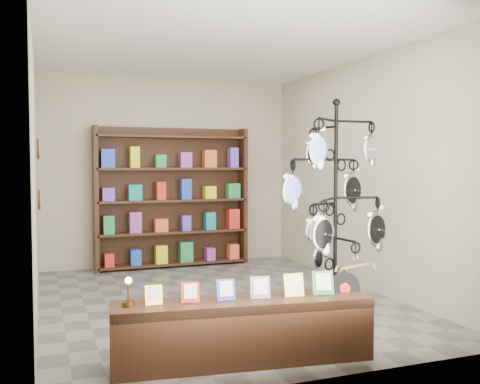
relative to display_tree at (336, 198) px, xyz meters
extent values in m
plane|color=slate|center=(-0.69, 1.54, -1.30)|extent=(5.00, 5.00, 0.00)
plane|color=#C3B59D|center=(-0.69, 4.04, 0.20)|extent=(4.00, 0.00, 4.00)
plane|color=#C3B59D|center=(-0.69, -0.96, 0.20)|extent=(4.00, 0.00, 4.00)
plane|color=#C3B59D|center=(-2.69, 1.54, 0.20)|extent=(0.00, 5.00, 5.00)
plane|color=#C3B59D|center=(1.31, 1.54, 0.20)|extent=(0.00, 5.00, 5.00)
plane|color=white|center=(-0.69, 1.54, 1.70)|extent=(5.00, 5.00, 0.00)
cylinder|color=black|center=(0.00, 0.00, -1.28)|extent=(0.56, 0.56, 0.03)
cylinder|color=black|center=(0.00, 0.00, -0.20)|extent=(0.05, 0.05, 2.19)
sphere|color=black|center=(0.00, 0.00, 0.91)|extent=(0.07, 0.07, 0.07)
ellipsoid|color=silver|center=(-0.06, 0.22, -0.61)|extent=(0.12, 0.07, 0.23)
cube|color=tan|center=(0.03, -0.31, -0.60)|extent=(0.40, 0.16, 0.04)
cube|color=black|center=(-1.11, -0.43, -1.04)|extent=(2.16, 0.70, 0.52)
cube|color=gold|center=(-1.82, -0.33, -0.70)|extent=(0.14, 0.07, 0.15)
cube|color=red|center=(-1.54, -0.37, -0.70)|extent=(0.15, 0.07, 0.16)
cube|color=#263FA5|center=(-1.25, -0.41, -0.69)|extent=(0.16, 0.07, 0.17)
cube|color=#E54C33|center=(-0.96, -0.44, -0.69)|extent=(0.17, 0.08, 0.18)
cube|color=gold|center=(-0.68, -0.48, -0.68)|extent=(0.18, 0.08, 0.19)
cube|color=#337233|center=(-0.42, -0.51, -0.68)|extent=(0.19, 0.08, 0.20)
cylinder|color=black|center=(-0.19, -0.49, -0.75)|extent=(0.29, 0.10, 0.28)
cylinder|color=red|center=(-0.19, -0.50, -0.75)|extent=(0.10, 0.04, 0.10)
cylinder|color=#4B3015|center=(-2.01, -0.31, -0.76)|extent=(0.10, 0.10, 0.04)
cylinder|color=#4B3015|center=(-2.01, -0.31, -0.67)|extent=(0.02, 0.02, 0.13)
sphere|color=#FFBF59|center=(-2.01, -0.31, -0.57)|extent=(0.05, 0.05, 0.05)
cube|color=black|center=(-0.69, 3.98, -0.20)|extent=(2.40, 0.04, 2.20)
cube|color=black|center=(-1.87, 3.82, -0.20)|extent=(0.06, 0.36, 2.20)
cube|color=black|center=(0.49, 3.82, -0.20)|extent=(0.06, 0.36, 2.20)
cube|color=black|center=(-0.69, 3.82, -1.25)|extent=(2.36, 0.36, 0.04)
cube|color=black|center=(-0.69, 3.82, -0.75)|extent=(2.36, 0.36, 0.03)
cube|color=black|center=(-0.69, 3.82, -0.25)|extent=(2.36, 0.36, 0.04)
cube|color=black|center=(-0.69, 3.82, 0.25)|extent=(2.36, 0.36, 0.04)
cube|color=black|center=(-0.69, 3.82, 0.75)|extent=(2.36, 0.36, 0.04)
cylinder|color=black|center=(-2.66, 2.34, 0.50)|extent=(0.03, 0.24, 0.24)
cylinder|color=black|center=(-2.66, 2.34, -0.10)|extent=(0.03, 0.24, 0.24)
camera|label=1|loc=(-2.63, -4.45, 0.33)|focal=40.00mm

